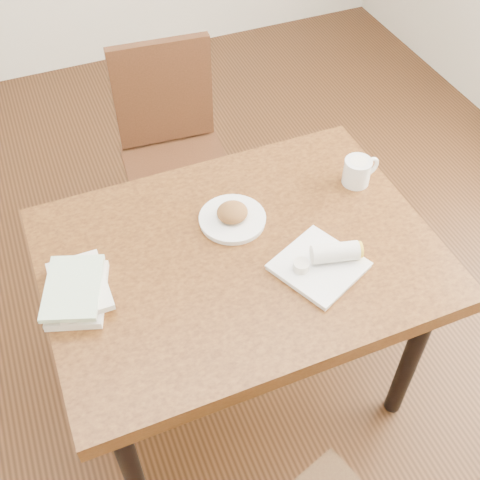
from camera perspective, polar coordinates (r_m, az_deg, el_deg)
name	(u,v)px	position (r m, az deg, el deg)	size (l,w,h in m)	color
ground	(240,377)	(2.43, 0.00, -12.89)	(4.00, 5.00, 0.01)	#472814
table	(240,269)	(1.88, 0.00, -2.73)	(1.18, 0.87, 0.75)	brown
chair_far	(173,145)	(2.53, -6.39, 8.97)	(0.45, 0.45, 0.95)	#472514
plate_scone	(232,217)	(1.89, -0.72, 2.23)	(0.21, 0.21, 0.07)	white
coffee_mug	(358,171)	(2.04, 11.13, 6.46)	(0.14, 0.09, 0.09)	white
plate_burrito	(324,261)	(1.78, 7.99, -2.02)	(0.30, 0.30, 0.08)	white
book_stack	(77,290)	(1.74, -15.20, -4.59)	(0.22, 0.27, 0.06)	white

